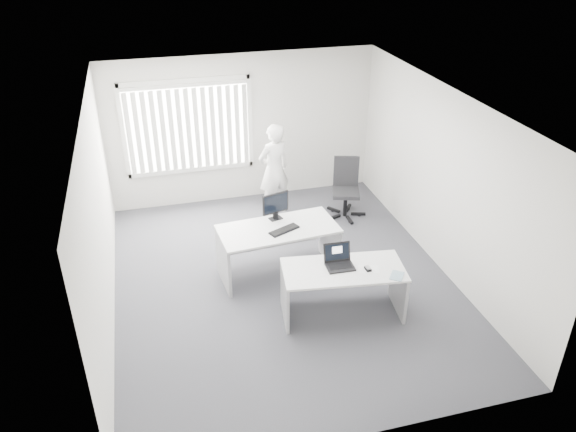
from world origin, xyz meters
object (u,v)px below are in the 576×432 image
object	(u,v)px
laptop	(341,259)
monitor	(275,206)
desk_near	(343,282)
office_chair	(345,198)
person	(274,170)
desk_far	(278,241)

from	to	relation	value
laptop	monitor	xyz separation A→B (m)	(-0.54, 1.44, 0.13)
desk_near	monitor	size ratio (longest dim) A/B	3.97
office_chair	monitor	world-z (taller)	monitor
desk_near	laptop	bearing A→B (deg)	141.13
desk_near	person	world-z (taller)	person
laptop	monitor	bearing A→B (deg)	112.49
office_chair	person	bearing A→B (deg)	177.90
desk_near	person	distance (m)	3.19
desk_near	laptop	distance (m)	0.36
desk_near	laptop	size ratio (longest dim) A/B	4.64
laptop	desk_far	bearing A→B (deg)	118.25
monitor	office_chair	bearing A→B (deg)	21.99
office_chair	laptop	bearing A→B (deg)	-94.70
desk_far	laptop	world-z (taller)	laptop
desk_near	desk_far	xyz separation A→B (m)	(-0.61, 1.20, 0.04)
person	desk_near	bearing A→B (deg)	74.87
office_chair	laptop	xyz separation A→B (m)	(-1.09, -2.69, 0.55)
person	monitor	distance (m)	1.74
office_chair	monitor	xyz separation A→B (m)	(-1.63, -1.25, 0.69)
office_chair	monitor	size ratio (longest dim) A/B	2.51
desk_far	monitor	world-z (taller)	monitor
desk_far	laptop	size ratio (longest dim) A/B	4.93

